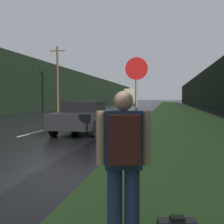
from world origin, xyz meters
TOP-DOWN VIEW (x-y plane):
  - grass_verge at (7.42, 40.00)m, footprint 6.00×240.00m
  - lane_stripe_c at (0.00, 12.74)m, footprint 0.12×3.00m
  - lane_stripe_d at (0.00, 19.74)m, footprint 0.12×3.00m
  - lane_stripe_e at (0.00, 26.74)m, footprint 0.12×3.00m
  - lane_stripe_f at (0.00, 33.74)m, footprint 0.12×3.00m
  - treeline_far_side at (-10.42, 50.00)m, footprint 2.00×140.00m
  - treeline_near_side at (13.42, 50.00)m, footprint 2.00×140.00m
  - utility_pole_far at (-5.98, 30.60)m, footprint 1.80×0.24m
  - stop_sign at (5.11, 8.84)m, footprint 0.64×0.07m
  - hitchhiker_with_backpack at (5.52, 3.69)m, footprint 0.57×0.46m
  - car_passing_near at (2.21, 13.27)m, footprint 1.92×4.57m
  - delivery_truck at (-2.21, 67.16)m, footprint 2.40×7.58m

SIDE VIEW (x-z plane):
  - lane_stripe_c at x=0.00m, z-range 0.00..0.01m
  - lane_stripe_d at x=0.00m, z-range 0.00..0.01m
  - lane_stripe_e at x=0.00m, z-range 0.00..0.01m
  - lane_stripe_f at x=0.00m, z-range 0.00..0.01m
  - grass_verge at x=7.42m, z-range 0.00..0.02m
  - car_passing_near at x=2.21m, z-range 0.02..1.47m
  - hitchhiker_with_backpack at x=5.52m, z-range 0.12..1.78m
  - stop_sign at x=5.11m, z-range 0.29..3.04m
  - delivery_truck at x=-2.21m, z-range 0.09..3.86m
  - treeline_far_side at x=-10.42m, z-range 0.00..6.38m
  - treeline_near_side at x=13.42m, z-range 0.00..6.53m
  - utility_pole_far at x=-5.98m, z-range 0.13..7.51m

